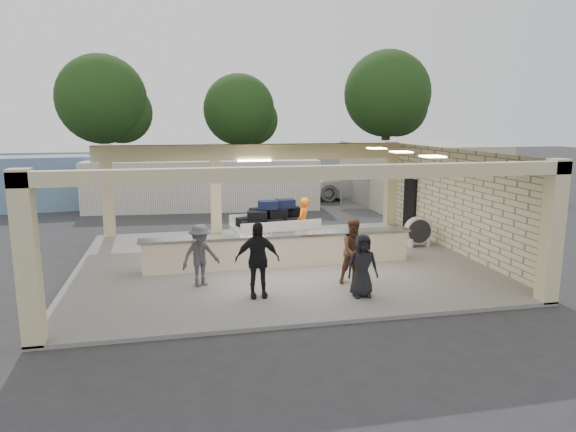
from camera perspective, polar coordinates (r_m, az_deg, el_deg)
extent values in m
plane|color=#2A2A2D|center=(16.08, -1.28, -5.38)|extent=(120.00, 120.00, 0.00)
cube|color=slate|center=(16.06, -1.28, -5.21)|extent=(12.00, 10.00, 0.10)
cube|color=#C8B786|center=(15.48, -1.34, 7.17)|extent=(12.00, 10.00, 0.02)
cube|color=beige|center=(17.80, 18.04, 1.44)|extent=(0.02, 10.00, 3.50)
cube|color=black|center=(20.65, 13.38, 1.21)|extent=(0.10, 0.95, 2.10)
cube|color=#C8B786|center=(20.17, -3.88, 7.12)|extent=(12.00, 0.50, 0.60)
cube|color=#C8B786|center=(10.78, 3.52, 4.81)|extent=(12.00, 0.30, 0.30)
cube|color=#C8B786|center=(20.27, -19.42, 2.57)|extent=(0.40, 0.40, 3.50)
cube|color=#C8B786|center=(20.15, -8.06, 3.03)|extent=(0.40, 0.40, 3.50)
cube|color=#C8B786|center=(21.95, 11.33, 3.55)|extent=(0.40, 0.40, 3.50)
cube|color=#C8B786|center=(11.10, -26.99, -4.32)|extent=(0.40, 0.40, 3.50)
cube|color=#C8B786|center=(13.79, 27.28, -1.59)|extent=(0.40, 0.40, 3.50)
cube|color=white|center=(19.95, -3.77, 6.16)|extent=(1.30, 0.12, 0.06)
cube|color=#FFEABF|center=(18.00, 9.82, 7.42)|extent=(0.55, 0.55, 0.04)
cube|color=#FFEABF|center=(16.16, 12.46, 6.97)|extent=(0.55, 0.55, 0.04)
cube|color=#FFEABF|center=(14.37, 15.78, 6.38)|extent=(0.55, 0.55, 0.04)
cube|color=beige|center=(15.46, -0.94, -3.92)|extent=(8.00, 0.50, 0.90)
cube|color=#B7B7BC|center=(15.34, -0.95, -2.12)|extent=(8.20, 0.58, 0.06)
cube|color=silver|center=(17.67, -1.54, -1.34)|extent=(2.96, 1.99, 0.13)
cylinder|color=black|center=(16.90, -4.52, -3.48)|extent=(0.19, 0.46, 0.45)
cylinder|color=black|center=(18.05, -5.49, -2.57)|extent=(0.19, 0.46, 0.45)
cylinder|color=black|center=(17.57, 2.54, -2.91)|extent=(0.19, 0.46, 0.45)
cylinder|color=black|center=(18.68, 1.17, -2.07)|extent=(0.19, 0.46, 0.45)
cube|color=silver|center=(18.41, -2.32, -0.15)|extent=(2.77, 0.39, 0.33)
cube|color=silver|center=(16.84, -0.69, -1.16)|extent=(2.77, 0.39, 0.33)
cube|color=black|center=(17.07, -4.06, -1.06)|extent=(0.69, 0.50, 0.29)
cube|color=black|center=(17.28, -1.56, -0.90)|extent=(0.69, 0.50, 0.29)
cube|color=black|center=(17.52, 0.87, -0.73)|extent=(0.69, 0.50, 0.29)
cube|color=black|center=(17.70, -4.62, -0.65)|extent=(0.69, 0.50, 0.29)
cube|color=black|center=(17.91, -2.20, -0.49)|extent=(0.69, 0.50, 0.29)
cube|color=black|center=(18.14, 0.16, -0.33)|extent=(0.69, 0.50, 0.29)
cube|color=black|center=(17.17, -3.45, 0.04)|extent=(0.69, 0.50, 0.29)
cube|color=black|center=(17.60, -1.20, 0.32)|extent=(0.69, 0.50, 0.29)
cube|color=black|center=(17.98, 0.27, 0.54)|extent=(0.69, 0.50, 0.29)
cube|color=black|center=(17.76, -3.24, 0.40)|extent=(0.69, 0.50, 0.29)
cube|color=black|center=(17.45, -2.25, 1.22)|extent=(0.69, 0.50, 0.29)
cube|color=black|center=(17.76, -0.29, 1.40)|extent=(0.69, 0.50, 0.29)
cylinder|color=silver|center=(18.33, 14.22, -1.57)|extent=(0.93, 0.33, 0.92)
cylinder|color=black|center=(18.33, 14.22, -1.57)|extent=(0.83, 0.37, 0.82)
cube|color=silver|center=(18.28, 13.30, -2.87)|extent=(0.06, 0.51, 0.31)
cube|color=silver|center=(18.55, 15.01, -2.75)|extent=(0.06, 0.51, 0.31)
imported|color=orange|center=(17.39, 1.67, -0.82)|extent=(0.64, 0.73, 1.76)
imported|color=brown|center=(13.88, 7.44, -3.88)|extent=(0.88, 0.44, 1.76)
imported|color=black|center=(12.69, -3.44, -4.88)|extent=(1.12, 0.43, 1.89)
imported|color=#454449|center=(13.72, -9.70, -4.32)|extent=(1.13, 0.79, 1.66)
imported|color=black|center=(12.88, 8.26, -5.47)|extent=(0.79, 0.36, 1.58)
imported|color=silver|center=(29.90, 7.16, 3.59)|extent=(5.87, 3.33, 1.59)
imported|color=silver|center=(32.26, 13.74, 3.61)|extent=(4.28, 2.31, 1.28)
imported|color=black|center=(31.30, 7.71, 3.81)|extent=(4.55, 3.98, 1.50)
cube|color=white|center=(25.92, -9.37, 3.43)|extent=(11.55, 3.22, 2.47)
cube|color=#6A8DAA|center=(28.67, -27.48, 3.22)|extent=(10.37, 3.45, 2.64)
cylinder|color=gray|center=(25.66, 5.91, 2.91)|extent=(0.06, 0.06, 2.00)
cylinder|color=gray|center=(26.35, 10.06, 3.01)|extent=(0.06, 0.06, 2.00)
cylinder|color=gray|center=(27.16, 13.98, 3.08)|extent=(0.06, 0.06, 2.00)
cylinder|color=gray|center=(28.10, 17.65, 3.14)|extent=(0.06, 0.06, 2.00)
cylinder|color=gray|center=(29.14, 21.08, 3.18)|extent=(0.06, 0.06, 2.00)
cylinder|color=gray|center=(30.27, 24.26, 3.21)|extent=(0.06, 0.06, 2.00)
cylinder|color=gray|center=(31.50, 27.20, 3.22)|extent=(0.06, 0.06, 2.00)
cube|color=gray|center=(28.10, 17.65, 3.14)|extent=(12.00, 0.02, 2.00)
cylinder|color=gray|center=(27.99, 17.77, 5.17)|extent=(12.00, 0.05, 0.05)
cylinder|color=#382619|center=(39.57, -19.67, 6.89)|extent=(0.70, 0.70, 4.50)
sphere|color=black|center=(39.53, -20.00, 12.10)|extent=(6.30, 6.30, 6.30)
sphere|color=black|center=(39.97, -18.07, 10.90)|extent=(4.50, 4.50, 4.50)
cylinder|color=#382619|center=(41.54, -5.38, 7.27)|extent=(0.70, 0.70, 4.00)
sphere|color=black|center=(41.47, -5.46, 11.68)|extent=(5.60, 5.60, 5.60)
sphere|color=black|center=(42.22, -3.89, 10.60)|extent=(4.00, 4.00, 4.00)
cylinder|color=#382619|center=(43.63, 10.78, 7.95)|extent=(0.70, 0.70, 5.00)
sphere|color=black|center=(43.63, 10.96, 13.20)|extent=(7.00, 7.00, 7.00)
sphere|color=black|center=(44.62, 12.06, 11.81)|extent=(5.00, 5.00, 5.00)
cube|color=beige|center=(28.21, 14.06, 4.58)|extent=(6.00, 8.00, 3.20)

